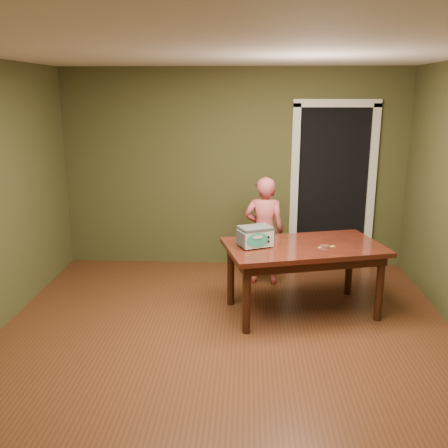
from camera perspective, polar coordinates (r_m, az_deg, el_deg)
name	(u,v)px	position (r m, az deg, el deg)	size (l,w,h in m)	color
floor	(225,355)	(4.63, 0.07, -14.69)	(5.00, 5.00, 0.00)	brown
room_shell	(225,166)	(4.07, 0.08, 6.70)	(4.52, 5.02, 2.61)	#444625
doorway	(329,185)	(7.01, 11.89, 4.43)	(1.10, 0.66, 2.25)	black
dining_table	(304,254)	(5.27, 9.09, -3.40)	(1.78, 1.27, 0.75)	#39130D
toy_oven	(255,236)	(5.10, 3.59, -1.35)	(0.39, 0.34, 0.21)	#4C4F54
baking_pan	(325,246)	(5.19, 11.43, -2.51)	(0.10, 0.10, 0.02)	silver
spatula	(327,247)	(5.20, 11.64, -2.58)	(0.18, 0.03, 0.01)	#DAB55E
child	(264,231)	(6.02, 4.60, -0.81)	(0.48, 0.32, 1.33)	#D1565D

